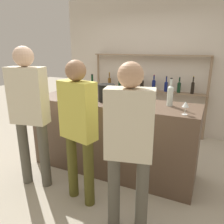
# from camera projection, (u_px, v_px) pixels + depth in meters

# --- Properties ---
(ground_plane) EXTENTS (16.00, 16.00, 0.00)m
(ground_plane) POSITION_uv_depth(u_px,v_px,m) (112.00, 168.00, 3.35)
(ground_plane) COLOR #B2A893
(bar_counter) EXTENTS (2.37, 0.69, 1.06)m
(bar_counter) POSITION_uv_depth(u_px,v_px,m) (112.00, 136.00, 3.19)
(bar_counter) COLOR brown
(bar_counter) RESTS_ON ground_plane
(back_wall) EXTENTS (3.97, 0.12, 2.80)m
(back_wall) POSITION_uv_depth(u_px,v_px,m) (151.00, 66.00, 4.63)
(back_wall) COLOR beige
(back_wall) RESTS_ON ground_plane
(back_shelf) EXTENTS (2.40, 0.18, 1.64)m
(back_shelf) POSITION_uv_depth(u_px,v_px,m) (147.00, 81.00, 4.57)
(back_shelf) COLOR #897056
(back_shelf) RESTS_ON ground_plane
(counter_bottle_0) EXTENTS (0.09, 0.09, 0.33)m
(counter_bottle_0) POSITION_uv_depth(u_px,v_px,m) (92.00, 88.00, 3.33)
(counter_bottle_0) COLOR black
(counter_bottle_0) RESTS_ON bar_counter
(counter_bottle_1) EXTENTS (0.08, 0.08, 0.36)m
(counter_bottle_1) POSITION_uv_depth(u_px,v_px,m) (170.00, 95.00, 2.76)
(counter_bottle_1) COLOR silver
(counter_bottle_1) RESTS_ON bar_counter
(counter_bottle_2) EXTENTS (0.09, 0.09, 0.38)m
(counter_bottle_2) POSITION_uv_depth(u_px,v_px,m) (128.00, 96.00, 2.70)
(counter_bottle_2) COLOR black
(counter_bottle_2) RESTS_ON bar_counter
(wine_glass) EXTENTS (0.08, 0.08, 0.15)m
(wine_glass) POSITION_uv_depth(u_px,v_px,m) (186.00, 105.00, 2.40)
(wine_glass) COLOR silver
(wine_glass) RESTS_ON bar_counter
(ice_bucket) EXTENTS (0.24, 0.24, 0.24)m
(ice_bucket) POSITION_uv_depth(u_px,v_px,m) (106.00, 93.00, 3.00)
(ice_bucket) COLOR black
(ice_bucket) RESTS_ON bar_counter
(customer_center) EXTENTS (0.45, 0.27, 1.67)m
(customer_center) POSITION_uv_depth(u_px,v_px,m) (78.00, 123.00, 2.40)
(customer_center) COLOR brown
(customer_center) RESTS_ON ground_plane
(customer_right) EXTENTS (0.46, 0.28, 1.68)m
(customer_right) POSITION_uv_depth(u_px,v_px,m) (129.00, 140.00, 1.95)
(customer_right) COLOR #575347
(customer_right) RESTS_ON ground_plane
(customer_left) EXTENTS (0.49, 0.29, 1.80)m
(customer_left) POSITION_uv_depth(u_px,v_px,m) (29.00, 108.00, 2.69)
(customer_left) COLOR #575347
(customer_left) RESTS_ON ground_plane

